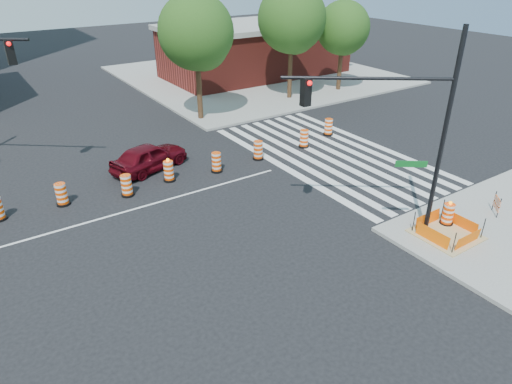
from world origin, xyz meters
TOP-DOWN VIEW (x-y plane):
  - ground at (0.00, 0.00)m, footprint 120.00×120.00m
  - sidewalk_ne at (18.00, 18.00)m, footprint 22.00×22.00m
  - crosswalk_east at (10.95, 0.00)m, footprint 6.75×13.50m
  - lane_centerline at (0.00, 0.00)m, footprint 14.00×0.12m
  - excavation_pit at (9.00, -9.00)m, footprint 2.20×2.20m
  - brick_storefront at (18.00, 18.00)m, footprint 16.50×8.50m
  - red_coupe at (1.88, 3.58)m, footprint 4.47×2.87m
  - signal_pole_se at (7.18, -7.44)m, footprint 4.84×3.57m
  - pit_drum at (9.69, -8.49)m, footprint 0.54×0.54m
  - barricade at (12.15, -9.08)m, footprint 0.55×0.57m
  - tree_north_c at (7.84, 9.33)m, footprint 4.73×4.73m
  - tree_north_d at (15.85, 10.02)m, footprint 4.91×4.91m
  - tree_north_e at (20.67, 9.73)m, footprint 4.10×4.10m
  - median_drum_3 at (-2.80, 2.15)m, footprint 0.60×0.60m
  - median_drum_4 at (-0.11, 1.41)m, footprint 0.60×0.60m
  - median_drum_5 at (2.14, 1.79)m, footprint 0.60×0.60m
  - median_drum_6 at (4.61, 1.44)m, footprint 0.60×0.60m
  - median_drum_7 at (7.28, 1.60)m, footprint 0.60×0.60m
  - median_drum_8 at (10.45, 1.59)m, footprint 0.60×0.60m
  - median_drum_9 at (12.98, 2.33)m, footprint 0.60×0.60m

SIDE VIEW (x-z plane):
  - ground at x=0.00m, z-range 0.00..0.00m
  - lane_centerline at x=0.00m, z-range 0.00..0.01m
  - crosswalk_east at x=10.95m, z-range 0.00..0.01m
  - sidewalk_ne at x=18.00m, z-range 0.00..0.15m
  - excavation_pit at x=9.00m, z-range -0.23..0.67m
  - median_drum_3 at x=-2.80m, z-range -0.03..0.99m
  - median_drum_4 at x=-0.11m, z-range -0.03..0.99m
  - median_drum_6 at x=4.61m, z-range -0.03..0.99m
  - median_drum_7 at x=7.28m, z-range -0.03..0.99m
  - median_drum_8 at x=10.45m, z-range -0.03..0.99m
  - median_drum_9 at x=12.98m, z-range -0.03..0.99m
  - median_drum_5 at x=2.14m, z-range -0.10..1.08m
  - pit_drum at x=9.69m, z-range 0.06..1.12m
  - barricade at x=12.15m, z-range 0.19..1.09m
  - red_coupe at x=1.88m, z-range 0.00..1.42m
  - brick_storefront at x=18.00m, z-range 0.02..4.62m
  - tree_north_e at x=20.67m, z-range 1.19..8.16m
  - signal_pole_se at x=7.18m, z-range 0.89..8.67m
  - tree_north_c at x=7.84m, z-range 1.38..9.41m
  - tree_north_d at x=15.85m, z-range 1.43..9.77m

